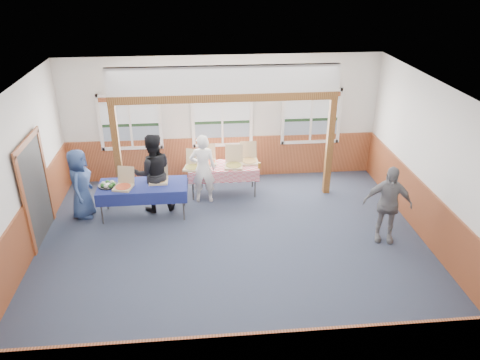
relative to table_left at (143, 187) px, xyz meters
name	(u,v)px	position (x,y,z in m)	size (l,w,h in m)	color
floor	(234,249)	(1.90, -1.59, -0.70)	(8.00, 8.00, 0.00)	#272D40
ceiling	(233,94)	(1.90, -1.59, 2.50)	(8.00, 8.00, 0.00)	white
wall_back	(222,119)	(1.90, 1.91, 0.90)	(8.00, 8.00, 0.00)	silver
wall_front	(257,303)	(1.90, -5.09, 0.90)	(8.00, 8.00, 0.00)	silver
wall_left	(12,187)	(-2.10, -1.59, 0.90)	(8.00, 8.00, 0.00)	silver
wall_right	(438,169)	(5.90, -1.59, 0.90)	(8.00, 8.00, 0.00)	silver
wainscot_back	(223,157)	(1.90, 1.89, -0.15)	(7.98, 0.05, 1.10)	brown
wainscot_left	(25,236)	(-2.07, -1.59, -0.15)	(0.05, 6.98, 1.10)	brown
wainscot_right	(427,216)	(5.88, -1.59, -0.15)	(0.05, 6.98, 1.10)	brown
cased_opening	(35,191)	(-2.06, -0.69, 0.35)	(0.06, 1.30, 2.10)	#363636
window_left	(130,119)	(-0.40, 1.87, 0.98)	(1.56, 0.10, 1.46)	white
window_mid	(222,116)	(1.90, 1.87, 0.98)	(1.56, 0.10, 1.46)	white
window_right	(311,114)	(4.20, 1.87, 0.98)	(1.56, 0.10, 1.46)	white
post_left	(117,155)	(-0.60, 0.71, 0.50)	(0.15, 0.15, 2.40)	#5D3314
post_right	(329,147)	(4.40, 0.71, 0.50)	(0.15, 0.15, 2.40)	#5D3314
cross_beam	(225,98)	(1.90, 0.71, 1.79)	(5.15, 0.18, 0.18)	#5D3314
table_left	(143,187)	(0.00, 0.00, 0.00)	(2.01, 1.00, 0.76)	#363636
table_right	(223,168)	(1.85, 0.88, -0.01)	(1.81, 1.14, 0.76)	#363636
pizza_box_a	(124,185)	(-0.39, -0.11, 0.12)	(0.48, 0.54, 0.41)	#C9B486
pizza_box_b	(159,178)	(0.35, 0.16, 0.12)	(0.41, 0.50, 0.45)	#C9B486
pizza_box_c	(192,166)	(1.11, 0.78, 0.12)	(0.47, 0.53, 0.41)	#C9B486
pizza_box_d	(208,160)	(1.50, 1.07, 0.12)	(0.39, 0.47, 0.41)	#C9B486
pizza_box_e	(234,164)	(2.10, 0.80, 0.12)	(0.48, 0.57, 0.47)	#C9B486
pizza_box_f	(249,159)	(2.50, 1.02, 0.12)	(0.41, 0.51, 0.45)	#C9B486
veggie_tray	(108,185)	(-0.75, 0.00, 0.09)	(0.42, 0.42, 0.10)	black
drink_glass	(259,165)	(2.70, 0.63, 0.13)	(0.07, 0.07, 0.15)	#8A5617
woman_white	(203,169)	(1.36, 0.55, 0.14)	(0.61, 0.40, 1.68)	white
woman_black	(153,173)	(0.23, 0.24, 0.22)	(0.90, 0.70, 1.85)	black
man_blue	(80,184)	(-1.36, 0.08, 0.10)	(0.78, 0.51, 1.61)	#334C81
person_grey	(387,204)	(5.03, -1.51, 0.12)	(0.97, 0.40, 1.65)	slate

